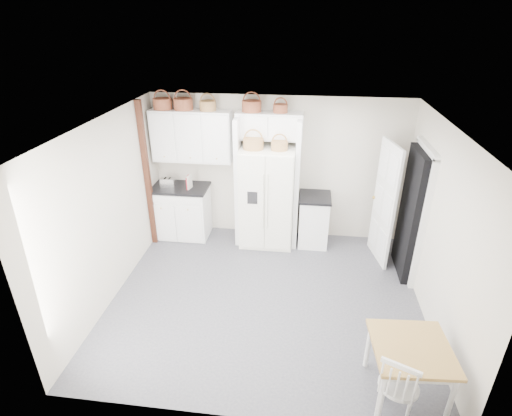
# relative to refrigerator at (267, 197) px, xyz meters

# --- Properties ---
(floor) EXTENTS (4.50, 4.50, 0.00)m
(floor) POSITION_rel_refrigerator_xyz_m (0.15, -1.65, -0.90)
(floor) COLOR #3B3A44
(floor) RESTS_ON ground
(ceiling) EXTENTS (4.50, 4.50, 0.00)m
(ceiling) POSITION_rel_refrigerator_xyz_m (0.15, -1.65, 1.70)
(ceiling) COLOR white
(ceiling) RESTS_ON wall_back
(wall_back) EXTENTS (4.50, 0.00, 4.50)m
(wall_back) POSITION_rel_refrigerator_xyz_m (0.15, 0.35, 0.40)
(wall_back) COLOR beige
(wall_back) RESTS_ON floor
(wall_left) EXTENTS (0.00, 4.00, 4.00)m
(wall_left) POSITION_rel_refrigerator_xyz_m (-2.10, -1.65, 0.40)
(wall_left) COLOR beige
(wall_left) RESTS_ON floor
(wall_right) EXTENTS (0.00, 4.00, 4.00)m
(wall_right) POSITION_rel_refrigerator_xyz_m (2.40, -1.65, 0.40)
(wall_right) COLOR beige
(wall_right) RESTS_ON floor
(refrigerator) EXTENTS (0.93, 0.75, 1.80)m
(refrigerator) POSITION_rel_refrigerator_xyz_m (0.00, 0.00, 0.00)
(refrigerator) COLOR white
(refrigerator) RESTS_ON floor
(base_cab_left) EXTENTS (1.03, 0.65, 0.95)m
(base_cab_left) POSITION_rel_refrigerator_xyz_m (-1.63, 0.05, -0.42)
(base_cab_left) COLOR white
(base_cab_left) RESTS_ON floor
(base_cab_right) EXTENTS (0.51, 0.61, 0.90)m
(base_cab_right) POSITION_rel_refrigerator_xyz_m (0.84, 0.05, -0.45)
(base_cab_right) COLOR white
(base_cab_right) RESTS_ON floor
(dining_table) EXTENTS (0.87, 0.87, 0.68)m
(dining_table) POSITION_rel_refrigerator_xyz_m (1.85, -3.10, -0.56)
(dining_table) COLOR olive
(dining_table) RESTS_ON floor
(windsor_chair) EXTENTS (0.53, 0.51, 0.84)m
(windsor_chair) POSITION_rel_refrigerator_xyz_m (1.69, -3.40, -0.48)
(windsor_chair) COLOR white
(windsor_chair) RESTS_ON floor
(counter_left) EXTENTS (1.07, 0.69, 0.04)m
(counter_left) POSITION_rel_refrigerator_xyz_m (-1.63, 0.05, 0.07)
(counter_left) COLOR black
(counter_left) RESTS_ON base_cab_left
(counter_right) EXTENTS (0.55, 0.65, 0.04)m
(counter_right) POSITION_rel_refrigerator_xyz_m (0.84, 0.05, 0.02)
(counter_right) COLOR black
(counter_right) RESTS_ON base_cab_right
(toaster) EXTENTS (0.26, 0.16, 0.17)m
(toaster) POSITION_rel_refrigerator_xyz_m (-1.80, -0.02, 0.18)
(toaster) COLOR silver
(toaster) RESTS_ON counter_left
(cookbook_red) EXTENTS (0.04, 0.16, 0.24)m
(cookbook_red) POSITION_rel_refrigerator_xyz_m (-1.42, -0.03, 0.21)
(cookbook_red) COLOR #A10E1C
(cookbook_red) RESTS_ON counter_left
(cookbook_cream) EXTENTS (0.07, 0.16, 0.24)m
(cookbook_cream) POSITION_rel_refrigerator_xyz_m (-1.40, -0.03, 0.21)
(cookbook_cream) COLOR beige
(cookbook_cream) RESTS_ON counter_left
(basket_upper_a) EXTENTS (0.32, 0.32, 0.18)m
(basket_upper_a) POSITION_rel_refrigerator_xyz_m (-1.82, 0.18, 1.54)
(basket_upper_a) COLOR brown
(basket_upper_a) RESTS_ON upper_cabinet
(basket_upper_b) EXTENTS (0.32, 0.32, 0.19)m
(basket_upper_b) POSITION_rel_refrigerator_xyz_m (-1.46, 0.18, 1.55)
(basket_upper_b) COLOR brown
(basket_upper_b) RESTS_ON upper_cabinet
(basket_upper_c) EXTENTS (0.28, 0.28, 0.16)m
(basket_upper_c) POSITION_rel_refrigerator_xyz_m (-1.04, 0.18, 1.53)
(basket_upper_c) COLOR olive
(basket_upper_c) RESTS_ON upper_cabinet
(basket_bridge_a) EXTENTS (0.32, 0.32, 0.18)m
(basket_bridge_a) POSITION_rel_refrigerator_xyz_m (-0.30, 0.18, 1.54)
(basket_bridge_a) COLOR brown
(basket_bridge_a) RESTS_ON bridge_cabinet
(basket_bridge_b) EXTENTS (0.24, 0.24, 0.14)m
(basket_bridge_b) POSITION_rel_refrigerator_xyz_m (0.18, 0.18, 1.52)
(basket_bridge_b) COLOR brown
(basket_bridge_b) RESTS_ON bridge_cabinet
(basket_fridge_a) EXTENTS (0.34, 0.34, 0.18)m
(basket_fridge_a) POSITION_rel_refrigerator_xyz_m (-0.24, -0.10, 0.99)
(basket_fridge_a) COLOR olive
(basket_fridge_a) RESTS_ON refrigerator
(basket_fridge_b) EXTENTS (0.27, 0.27, 0.15)m
(basket_fridge_b) POSITION_rel_refrigerator_xyz_m (0.20, -0.10, 0.97)
(basket_fridge_b) COLOR olive
(basket_fridge_b) RESTS_ON refrigerator
(upper_cabinet) EXTENTS (1.40, 0.34, 0.90)m
(upper_cabinet) POSITION_rel_refrigerator_xyz_m (-1.35, 0.18, 1.00)
(upper_cabinet) COLOR white
(upper_cabinet) RESTS_ON wall_back
(bridge_cabinet) EXTENTS (1.12, 0.34, 0.45)m
(bridge_cabinet) POSITION_rel_refrigerator_xyz_m (0.00, 0.18, 1.23)
(bridge_cabinet) COLOR white
(bridge_cabinet) RESTS_ON wall_back
(fridge_panel_left) EXTENTS (0.08, 0.60, 2.30)m
(fridge_panel_left) POSITION_rel_refrigerator_xyz_m (-0.51, 0.05, 0.25)
(fridge_panel_left) COLOR white
(fridge_panel_left) RESTS_ON floor
(fridge_panel_right) EXTENTS (0.08, 0.60, 2.30)m
(fridge_panel_right) POSITION_rel_refrigerator_xyz_m (0.51, 0.05, 0.25)
(fridge_panel_right) COLOR white
(fridge_panel_right) RESTS_ON floor
(trim_post) EXTENTS (0.09, 0.09, 2.60)m
(trim_post) POSITION_rel_refrigerator_xyz_m (-2.05, -0.30, 0.40)
(trim_post) COLOR black
(trim_post) RESTS_ON floor
(doorway_void) EXTENTS (0.18, 0.85, 2.05)m
(doorway_void) POSITION_rel_refrigerator_xyz_m (2.31, -0.65, 0.13)
(doorway_void) COLOR black
(doorway_void) RESTS_ON floor
(door_slab) EXTENTS (0.21, 0.79, 2.05)m
(door_slab) POSITION_rel_refrigerator_xyz_m (1.95, -0.32, 0.13)
(door_slab) COLOR white
(door_slab) RESTS_ON floor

